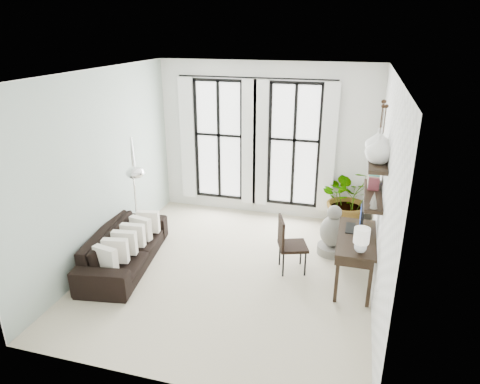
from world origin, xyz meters
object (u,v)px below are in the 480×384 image
at_px(desk_chair, 288,241).
at_px(arc_lamp, 133,167).
at_px(plant, 350,198).
at_px(buddha, 333,234).
at_px(desk, 356,241).
at_px(sofa, 125,247).

relative_size(desk_chair, arc_lamp, 0.44).
relative_size(plant, buddha, 1.44).
bearing_deg(desk, plant, 94.56).
xyz_separation_m(sofa, buddha, (3.36, 1.34, 0.06)).
xyz_separation_m(plant, buddha, (-0.23, -1.09, -0.28)).
bearing_deg(sofa, desk, -92.00).
relative_size(desk, buddha, 1.47).
bearing_deg(plant, desk, -85.44).
relative_size(sofa, desk_chair, 2.34).
distance_m(desk_chair, arc_lamp, 2.81).
bearing_deg(arc_lamp, desk, 1.40).
height_order(arc_lamp, buddha, arc_lamp).
relative_size(sofa, buddha, 2.41).
bearing_deg(plant, buddha, -101.87).
relative_size(desk_chair, buddha, 1.03).
xyz_separation_m(sofa, plant, (3.59, 2.43, 0.34)).
height_order(desk_chair, arc_lamp, arc_lamp).
bearing_deg(desk, sofa, -173.28).
distance_m(desk, arc_lamp, 3.75).
distance_m(arc_lamp, buddha, 3.63).
bearing_deg(buddha, arc_lamp, -163.15).
relative_size(plant, desk, 0.98).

